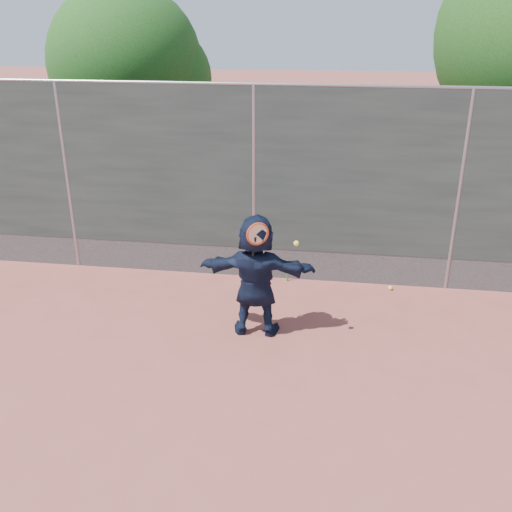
# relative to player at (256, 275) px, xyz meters

# --- Properties ---
(ground) EXTENTS (80.00, 80.00, 0.00)m
(ground) POSITION_rel_player_xyz_m (-0.28, -1.79, -0.82)
(ground) COLOR #9E4C42
(ground) RESTS_ON ground
(player) EXTENTS (1.53, 0.51, 1.64)m
(player) POSITION_rel_player_xyz_m (0.00, 0.00, 0.00)
(player) COLOR #121B32
(player) RESTS_ON ground
(ball_ground) EXTENTS (0.07, 0.07, 0.07)m
(ball_ground) POSITION_rel_player_xyz_m (1.87, 1.51, -0.78)
(ball_ground) COLOR #F3F937
(ball_ground) RESTS_ON ground
(fence) EXTENTS (20.00, 0.06, 3.03)m
(fence) POSITION_rel_player_xyz_m (-0.28, 1.71, 0.76)
(fence) COLOR #38423D
(fence) RESTS_ON ground
(swing_action) EXTENTS (0.63, 0.17, 0.51)m
(swing_action) POSITION_rel_player_xyz_m (0.09, -0.19, 0.62)
(swing_action) COLOR red
(swing_action) RESTS_ON ground
(tree_left) EXTENTS (3.15, 3.00, 4.53)m
(tree_left) POSITION_rel_player_xyz_m (-3.13, 4.77, 2.12)
(tree_left) COLOR #382314
(tree_left) RESTS_ON ground
(weed_clump) EXTENTS (0.68, 0.07, 0.30)m
(weed_clump) POSITION_rel_player_xyz_m (0.01, 1.60, -0.68)
(weed_clump) COLOR #387226
(weed_clump) RESTS_ON ground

